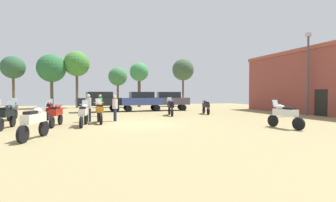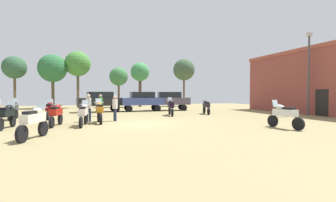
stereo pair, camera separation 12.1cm
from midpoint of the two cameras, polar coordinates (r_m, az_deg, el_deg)
The scene contains 25 objects.
ground_plane at distance 14.85m, azimuth -6.40°, elevation -5.38°, with size 44.00×52.00×0.02m.
brick_building at distance 27.25m, azimuth 32.68°, elevation 3.82°, with size 6.12×14.84×5.92m.
motorcycle_1 at distance 20.41m, azimuth 0.83°, elevation -1.31°, with size 0.69×2.30×1.50m.
motorcycle_2 at distance 20.36m, azimuth -32.13°, elevation -1.59°, with size 0.62×2.27×1.50m.
motorcycle_3 at distance 11.23m, azimuth -28.47°, elevation -4.06°, with size 0.83×2.13×1.50m.
motorcycle_4 at distance 15.23m, azimuth -33.11°, elevation -2.68°, with size 0.62×2.28×1.48m.
motorcycle_5 at distance 19.48m, azimuth -25.65°, elevation -1.73°, with size 0.62×2.09×1.44m.
motorcycle_7 at distance 22.17m, azimuth 9.02°, elevation -1.16°, with size 0.71×2.15×1.45m.
motorcycle_9 at distance 15.11m, azimuth -24.30°, elevation -2.65°, with size 0.66×2.10×1.46m.
motorcycle_10 at distance 14.27m, azimuth 25.63°, elevation -2.86°, with size 0.67×2.20×1.48m.
motorcycle_11 at distance 14.63m, azimuth -18.81°, elevation -2.71°, with size 0.63×2.27×1.46m.
motorcycle_12 at distance 15.79m, azimuth -15.42°, elevation -2.28°, with size 0.62×2.13×1.51m.
car_1 at distance 25.20m, azimuth -15.37°, elevation 0.19°, with size 4.52×2.43×2.00m.
car_2 at distance 25.66m, azimuth -5.87°, elevation 0.27°, with size 4.33×1.88×2.00m.
car_3 at distance 26.61m, azimuth 0.43°, elevation 0.33°, with size 4.48×2.30×2.00m.
person_1 at distance 16.65m, azimuth -17.78°, elevation -1.02°, with size 0.38×0.38×1.79m.
person_2 at distance 20.54m, azimuth -15.22°, elevation -0.55°, with size 0.44×0.44×1.76m.
person_3 at distance 16.64m, azimuth -12.00°, elevation -1.17°, with size 0.43×0.43×1.70m.
tree_1 at distance 33.85m, azimuth -6.41°, elevation 6.55°, with size 2.54×2.54×6.04m.
tree_2 at distance 33.93m, azimuth -31.98°, elevation 6.56°, with size 2.63×2.63×6.19m.
tree_3 at distance 33.56m, azimuth -11.29°, elevation 5.52°, with size 2.46×2.46×5.32m.
tree_5 at distance 36.35m, azimuth 3.82°, elevation 7.21°, with size 3.16×3.16×6.90m.
tree_6 at distance 33.67m, azimuth -20.12°, elevation 8.03°, with size 3.18×3.18×7.21m.
tree_7 at distance 33.60m, azimuth -25.11°, elevation 6.84°, with size 3.42×3.42×6.65m.
lamp_post at distance 23.63m, azimuth 29.97°, elevation 6.37°, with size 0.44×0.24×6.87m.
Camera 2 is at (-2.49, -14.54, 1.86)m, focal length 26.27 mm.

